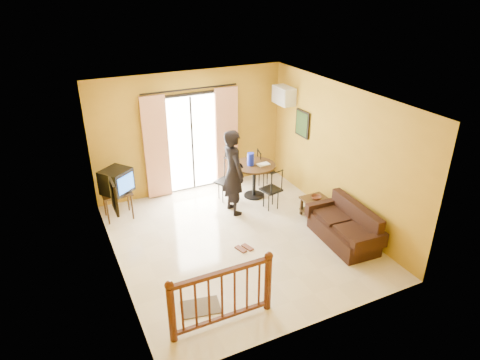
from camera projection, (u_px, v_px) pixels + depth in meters
name	position (u px, v px, depth m)	size (l,w,h in m)	color
ground	(238.00, 239.00, 8.32)	(5.00, 5.00, 0.00)	beige
room_shell	(238.00, 159.00, 7.58)	(5.00, 5.00, 5.00)	white
balcony_door	(192.00, 142.00, 9.78)	(2.25, 0.14, 2.46)	black
tv_table	(117.00, 195.00, 8.86)	(0.60, 0.50, 0.60)	black
television	(116.00, 181.00, 8.73)	(0.74, 0.73, 0.50)	black
picture_left	(114.00, 197.00, 6.62)	(0.05, 0.42, 0.52)	black
dining_table	(254.00, 171.00, 9.68)	(0.96, 0.96, 0.80)	black
water_jug	(251.00, 159.00, 9.51)	(0.15, 0.15, 0.29)	#1626D2
serving_tray	(263.00, 164.00, 9.59)	(0.28, 0.18, 0.02)	beige
dining_chairs	(254.00, 198.00, 9.87)	(1.64, 1.44, 0.95)	black
air_conditioner	(284.00, 95.00, 9.78)	(0.31, 0.60, 0.40)	white
botanical_print	(302.00, 124.00, 9.52)	(0.05, 0.50, 0.60)	black
coffee_table	(322.00, 209.00, 8.81)	(0.53, 0.95, 0.42)	black
bowl	(316.00, 198.00, 8.91)	(0.21, 0.21, 0.07)	#552A1D
sofa	(345.00, 228.00, 8.18)	(0.81, 1.60, 0.75)	black
standing_person	(233.00, 172.00, 8.91)	(0.68, 0.44, 1.86)	black
stair_balustrade	(222.00, 293.00, 6.09)	(1.63, 0.13, 1.04)	#471E0F
doormat	(200.00, 307.00, 6.61)	(0.60, 0.40, 0.02)	#5A5248
sandals	(244.00, 248.00, 8.03)	(0.31, 0.27, 0.03)	#552A1D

